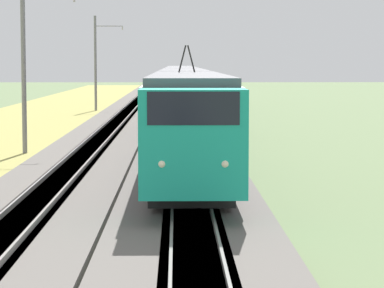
# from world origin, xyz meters

# --- Properties ---
(ballast_main) EXTENTS (240.00, 4.40, 0.30)m
(ballast_main) POSITION_xyz_m (50.00, 0.00, 0.15)
(ballast_main) COLOR #605B56
(ballast_main) RESTS_ON ground
(ballast_adjacent) EXTENTS (240.00, 4.40, 0.30)m
(ballast_adjacent) POSITION_xyz_m (50.00, -4.50, 0.15)
(ballast_adjacent) COLOR #605B56
(ballast_adjacent) RESTS_ON ground
(track_main) EXTENTS (240.00, 1.57, 0.45)m
(track_main) POSITION_xyz_m (50.00, 0.00, 0.16)
(track_main) COLOR #4C4238
(track_main) RESTS_ON ground
(track_adjacent) EXTENTS (240.00, 1.57, 0.45)m
(track_adjacent) POSITION_xyz_m (50.00, -4.50, 0.16)
(track_adjacent) COLOR #4C4238
(track_adjacent) RESTS_ON ground
(passenger_train) EXTENTS (83.46, 2.83, 5.06)m
(passenger_train) POSITION_xyz_m (64.15, -4.50, 2.37)
(passenger_train) COLOR #19A88E
(passenger_train) RESTS_ON ground
(catenary_mast_mid) EXTENTS (0.22, 2.56, 8.43)m
(catenary_mast_mid) POSITION_xyz_m (42.88, 2.98, 4.35)
(catenary_mast_mid) COLOR slate
(catenary_mast_mid) RESTS_ON ground
(catenary_mast_far) EXTENTS (0.22, 2.56, 8.47)m
(catenary_mast_far) POSITION_xyz_m (80.73, 2.99, 4.38)
(catenary_mast_far) COLOR slate
(catenary_mast_far) RESTS_ON ground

